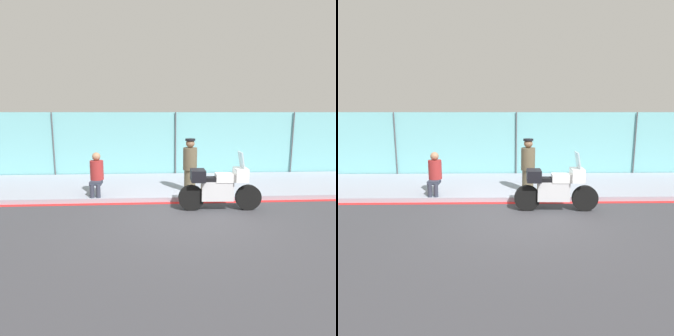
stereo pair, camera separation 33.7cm
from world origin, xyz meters
The scene contains 7 objects.
ground_plane centered at (0.00, 0.00, 0.00)m, with size 120.00×120.00×0.00m, color #38383D.
sidewalk centered at (0.00, 3.00, 0.07)m, with size 34.98×3.48×0.13m.
curb_paint_stripe centered at (0.00, 1.17, 0.00)m, with size 34.98×0.18×0.01m.
storefront_fence centered at (0.00, 4.83, 1.27)m, with size 33.23×0.17×2.54m.
motorcycle centered at (0.79, 0.48, 0.63)m, with size 2.17×0.55×1.54m.
officer_standing centered at (0.20, 1.92, 0.95)m, with size 0.42×0.42×1.62m.
person_seated_on_curb centered at (-2.57, 1.70, 0.82)m, with size 0.39×0.65×1.25m.
Camera 1 is at (-0.98, -6.96, 2.51)m, focal length 32.00 mm.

